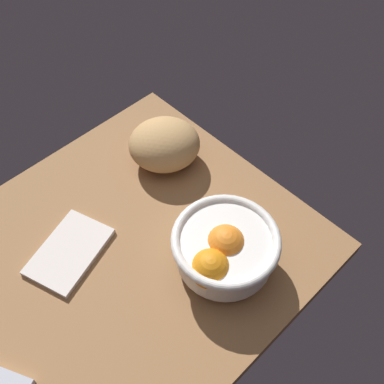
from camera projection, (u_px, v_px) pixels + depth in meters
The scene contains 4 objects.
ground_plane at pixel (99, 276), 83.60cm from camera, with size 78.53×59.98×3.00cm, color olive.
fruit_bowl at pixel (224, 249), 78.63cm from camera, with size 18.84×18.84×10.13cm.
bread_loaf at pixel (164, 144), 94.76cm from camera, with size 14.89×13.42×9.77cm, color tan.
napkin_folded at pixel (69, 251), 84.37cm from camera, with size 15.48×10.15×1.04cm, color silver.
Camera 1 is at (-14.40, -39.27, 74.43)cm, focal length 42.67 mm.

